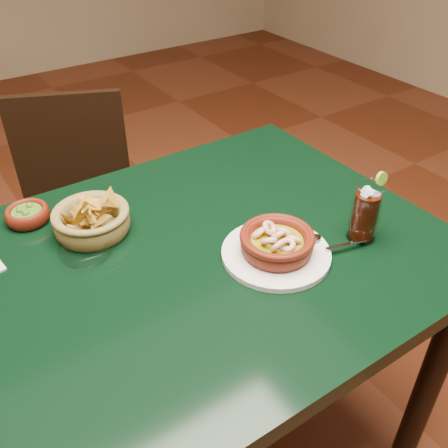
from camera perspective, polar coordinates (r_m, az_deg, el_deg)
dining_table at (r=1.07m, az=-6.93°, el=-8.88°), size 1.20×0.80×0.75m
dining_chair at (r=1.72m, az=-16.31°, el=1.06°), size 0.51×0.51×0.83m
shrimp_plate at (r=1.01m, az=6.06°, el=-2.39°), size 0.29×0.22×0.07m
chip_basket at (r=1.10m, az=-14.89°, el=0.42°), size 0.20×0.20×0.11m
guacamole_ramekin at (r=1.19m, az=-21.56°, el=1.01°), size 0.11×0.11×0.04m
cola_drink at (r=1.07m, az=15.86°, el=1.29°), size 0.13×0.13×0.15m
glass_ashtray at (r=1.05m, az=-15.51°, el=-2.90°), size 0.12×0.12×0.03m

